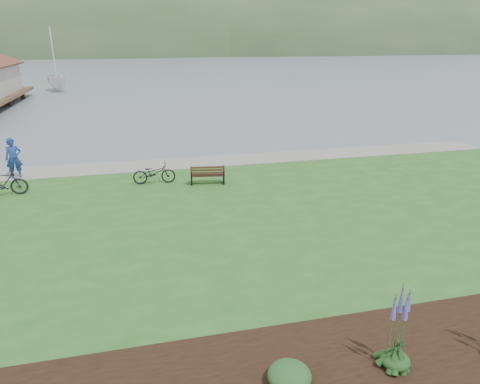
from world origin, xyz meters
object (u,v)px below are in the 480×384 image
at_px(person, 13,155).
at_px(bicycle_a, 154,173).
at_px(sailboat, 59,91).
at_px(park_bench, 208,174).

relative_size(person, bicycle_a, 1.19).
bearing_deg(sailboat, park_bench, -92.75).
bearing_deg(bicycle_a, sailboat, 16.94).
xyz_separation_m(bicycle_a, sailboat, (-10.71, 43.22, -0.92)).
xyz_separation_m(park_bench, person, (-8.94, 3.06, 0.69)).
bearing_deg(person, park_bench, -37.16).
relative_size(park_bench, sailboat, 0.06).
distance_m(park_bench, sailboat, 45.86).
xyz_separation_m(park_bench, bicycle_a, (-2.42, 0.70, 0.04)).
bearing_deg(park_bench, bicycle_a, 172.10).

